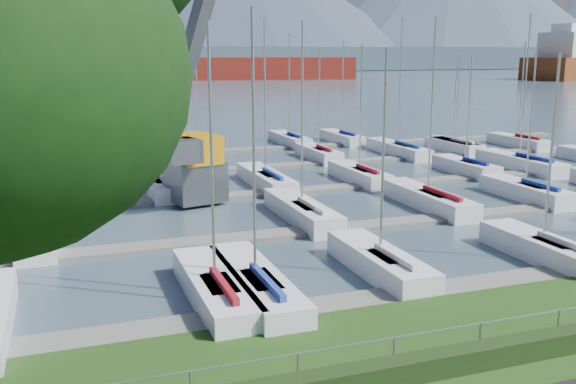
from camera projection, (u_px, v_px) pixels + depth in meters
name	position (u px, v px, depth m)	size (l,w,h in m)	color
water	(81.00, 77.00, 258.52)	(800.00, 540.00, 0.20)	#435662
hedge	(430.00, 365.00, 18.80)	(80.00, 0.70, 0.70)	#1F3413
fence	(424.00, 333.00, 18.98)	(0.04, 0.04, 80.00)	gray
foothill	(75.00, 59.00, 321.55)	(900.00, 80.00, 12.00)	#425360
docks	(218.00, 197.00, 43.21)	(90.00, 41.60, 0.25)	gray
crane	(196.00, 115.00, 41.84)	(6.97, 13.14, 22.35)	#53565A
cargo_ship_mid	(219.00, 68.00, 229.69)	(89.89, 33.18, 21.50)	maroon
sailboat_fleet	(159.00, 114.00, 42.75)	(73.94, 49.45, 12.97)	navy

